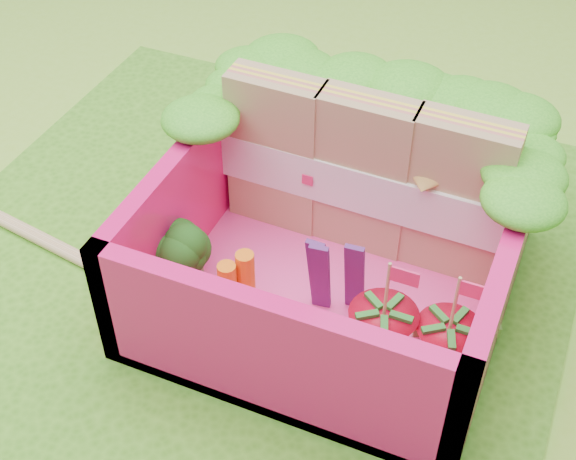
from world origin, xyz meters
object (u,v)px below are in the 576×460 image
Objects in this scene: broccoli at (186,256)px; strawberry_left at (381,336)px; sandwich_stack at (364,175)px; strawberry_right at (446,348)px; bento_box at (337,239)px.

broccoli is 0.65× the size of strawberry_left.
broccoli is (-0.51, -0.53, -0.15)m from sandwich_stack.
broccoli is at bearing 179.80° from strawberry_right.
strawberry_left is (0.28, -0.58, -0.20)m from sandwich_stack.
strawberry_right is (0.50, -0.54, -0.21)m from sandwich_stack.
bento_box reaches higher than strawberry_right.
bento_box is 4.14× the size of broccoli.
sandwich_stack reaches higher than strawberry_right.
strawberry_left reaches higher than strawberry_right.
strawberry_left is (0.28, -0.30, -0.10)m from bento_box.
bento_box is 0.30m from sandwich_stack.
sandwich_stack is at bearing 46.32° from broccoli.
broccoli is 1.01m from strawberry_right.
strawberry_right is at bearing -27.50° from bento_box.
broccoli is 0.67× the size of strawberry_right.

